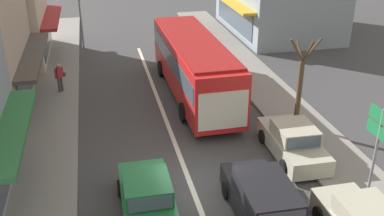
{
  "coord_description": "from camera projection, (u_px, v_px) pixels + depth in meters",
  "views": [
    {
      "loc": [
        -3.07,
        -13.48,
        9.89
      ],
      "look_at": [
        1.0,
        4.65,
        1.2
      ],
      "focal_mm": 42.0,
      "sensor_mm": 36.0,
      "label": 1
    }
  ],
  "objects": [
    {
      "name": "parked_sedan_kerb_second",
      "position": [
        293.0,
        142.0,
        18.74
      ],
      "size": [
        1.98,
        4.24,
        1.47
      ],
      "color": "#B7B29E",
      "rests_on": "ground"
    },
    {
      "name": "kerb_right",
      "position": [
        284.0,
        108.0,
        23.22
      ],
      "size": [
        2.8,
        44.0,
        0.12
      ],
      "primitive_type": "cube",
      "color": "gray",
      "rests_on": "ground"
    },
    {
      "name": "traffic_light_downstreet",
      "position": [
        80.0,
        9.0,
        31.47
      ],
      "size": [
        0.33,
        0.24,
        4.2
      ],
      "color": "gray",
      "rests_on": "ground"
    },
    {
      "name": "ground_plane",
      "position": [
        193.0,
        191.0,
        16.71
      ],
      "size": [
        140.0,
        140.0,
        0.0
      ],
      "primitive_type": "plane",
      "color": "#3F3F42"
    },
    {
      "name": "street_tree_right",
      "position": [
        300.0,
        87.0,
        20.4
      ],
      "size": [
        1.52,
        1.62,
        4.53
      ],
      "color": "brown",
      "rests_on": "ground"
    },
    {
      "name": "sidewalk_left",
      "position": [
        20.0,
        134.0,
        20.64
      ],
      "size": [
        5.2,
        44.0,
        0.14
      ],
      "primitive_type": "cube",
      "color": "gray",
      "rests_on": "ground"
    },
    {
      "name": "directional_road_sign",
      "position": [
        380.0,
        133.0,
        15.13
      ],
      "size": [
        0.1,
        1.4,
        3.6
      ],
      "color": "gray",
      "rests_on": "ground"
    },
    {
      "name": "lane_centre_line",
      "position": [
        174.0,
        140.0,
        20.24
      ],
      "size": [
        0.2,
        28.0,
        0.01
      ],
      "primitive_type": "cube",
      "color": "silver",
      "rests_on": "ground"
    },
    {
      "name": "wagon_queue_far_back",
      "position": [
        263.0,
        202.0,
        14.91
      ],
      "size": [
        2.03,
        4.55,
        1.58
      ],
      "color": "black",
      "rests_on": "ground"
    },
    {
      "name": "pedestrian_with_handbag_near",
      "position": [
        60.0,
        76.0,
        24.59
      ],
      "size": [
        0.57,
        0.54,
        1.63
      ],
      "color": "#4C4742",
      "rests_on": "sidewalk_left"
    },
    {
      "name": "sedan_behind_bus_near",
      "position": [
        147.0,
        198.0,
        15.22
      ],
      "size": [
        1.94,
        4.22,
        1.47
      ],
      "color": "#1E6638",
      "rests_on": "ground"
    },
    {
      "name": "city_bus",
      "position": [
        194.0,
        63.0,
        24.04
      ],
      "size": [
        2.86,
        10.89,
        3.23
      ],
      "color": "red",
      "rests_on": "ground"
    }
  ]
}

